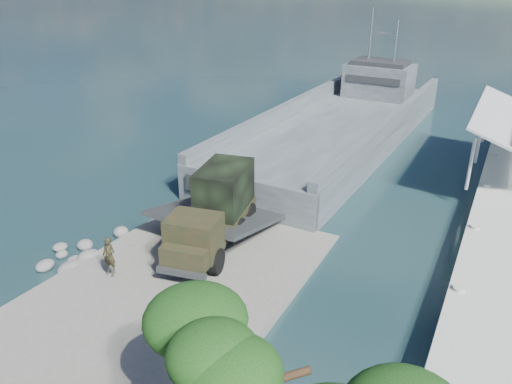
# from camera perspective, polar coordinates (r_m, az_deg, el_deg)

# --- Properties ---
(ground) EXTENTS (1400.00, 1400.00, 0.00)m
(ground) POSITION_cam_1_polar(r_m,az_deg,el_deg) (23.21, -9.23, -11.00)
(ground) COLOR #1A3B40
(ground) RESTS_ON ground
(boat_ramp) EXTENTS (10.00, 18.00, 0.50)m
(boat_ramp) POSITION_cam_1_polar(r_m,az_deg,el_deg) (22.44, -10.80, -11.74)
(boat_ramp) COLOR slate
(boat_ramp) RESTS_ON ground
(shoreline_rocks) EXTENTS (3.20, 5.60, 0.90)m
(shoreline_rocks) POSITION_cam_1_polar(r_m,az_deg,el_deg) (27.20, -19.26, -6.45)
(shoreline_rocks) COLOR slate
(shoreline_rocks) RESTS_ON ground
(landing_craft) EXTENTS (10.24, 36.31, 10.70)m
(landing_craft) POSITION_cam_1_polar(r_m,az_deg,el_deg) (41.61, 9.32, 6.67)
(landing_craft) COLOR #454B52
(landing_craft) RESTS_ON ground
(military_truck) EXTENTS (3.74, 7.96, 3.56)m
(military_truck) POSITION_cam_1_polar(r_m,az_deg,el_deg) (24.93, -4.69, -2.01)
(military_truck) COLOR black
(military_truck) RESTS_ON boat_ramp
(soldier) EXTENTS (0.67, 0.48, 1.73)m
(soldier) POSITION_cam_1_polar(r_m,az_deg,el_deg) (23.16, -16.31, -7.79)
(soldier) COLOR black
(soldier) RESTS_ON boat_ramp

